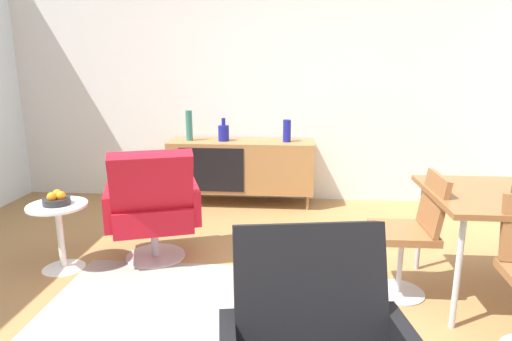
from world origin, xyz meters
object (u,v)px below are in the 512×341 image
vase_ceramic_small (287,131)px  lounge_chair_red (153,205)px  vase_sculptural_dark (224,133)px  vase_cobalt (189,125)px  dining_chair_near_window (412,230)px  side_table_round (60,229)px  sideboard (241,166)px  fruit_bowl (57,199)px

vase_ceramic_small → lounge_chair_red: (-1.03, -1.54, -0.37)m
vase_ceramic_small → vase_sculptural_dark: bearing=180.0°
vase_cobalt → dining_chair_near_window: bearing=-44.5°
dining_chair_near_window → side_table_round: bearing=175.9°
sideboard → vase_cobalt: size_ratio=4.78×
sideboard → vase_sculptural_dark: size_ratio=6.32×
vase_cobalt → vase_ceramic_small: 1.08m
vase_ceramic_small → side_table_round: bearing=-134.5°
vase_cobalt → fruit_bowl: (-0.62, -1.73, -0.33)m
vase_sculptural_dark → side_table_round: (-1.01, -1.73, -0.49)m
dining_chair_near_window → vase_cobalt: bearing=135.5°
vase_cobalt → lounge_chair_red: size_ratio=0.35×
vase_cobalt → vase_ceramic_small: size_ratio=1.38×
vase_cobalt → fruit_bowl: size_ratio=1.67×
sideboard → vase_ceramic_small: bearing=0.2°
side_table_round → fruit_bowl: (0.00, -0.00, 0.24)m
vase_sculptural_dark → fruit_bowl: bearing=-120.1°
lounge_chair_red → vase_ceramic_small: bearing=56.4°
vase_cobalt → vase_sculptural_dark: bearing=0.0°
vase_cobalt → fruit_bowl: 1.87m
fruit_bowl → vase_cobalt: bearing=70.3°
side_table_round → fruit_bowl: fruit_bowl is taller
sideboard → dining_chair_near_window: 2.36m
vase_sculptural_dark → lounge_chair_red: 1.62m
vase_cobalt → vase_sculptural_dark: 0.39m
vase_sculptural_dark → dining_chair_near_window: bearing=-50.7°
vase_sculptural_dark → vase_ceramic_small: (0.70, -0.00, 0.03)m
fruit_bowl → vase_ceramic_small: bearing=45.5°
side_table_round → vase_cobalt: bearing=70.2°
vase_sculptural_dark → lounge_chair_red: bearing=-102.0°
dining_chair_near_window → side_table_round: size_ratio=1.65×
dining_chair_near_window → lounge_chair_red: (-1.90, 0.37, -0.00)m
vase_cobalt → vase_ceramic_small: vase_cobalt is taller
sideboard → vase_sculptural_dark: 0.42m
lounge_chair_red → fruit_bowl: bearing=-164.4°
dining_chair_near_window → vase_ceramic_small: bearing=114.4°
vase_sculptural_dark → vase_ceramic_small: bearing=-0.0°
fruit_bowl → side_table_round: bearing=166.5°
sideboard → side_table_round: (-1.20, -1.73, -0.12)m
vase_cobalt → side_table_round: (-0.62, -1.73, -0.57)m
side_table_round → vase_ceramic_small: bearing=45.5°
vase_ceramic_small → dining_chair_near_window: bearing=-65.6°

